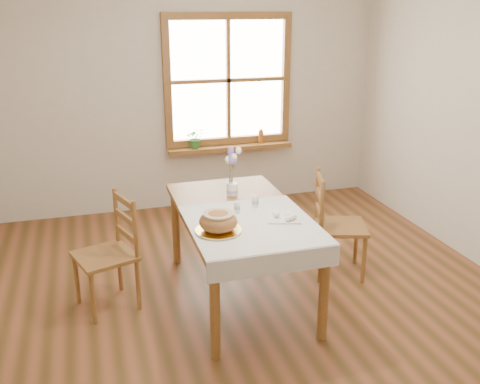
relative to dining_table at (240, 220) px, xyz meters
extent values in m
plane|color=brown|center=(0.00, -0.30, -0.66)|extent=(5.00, 5.00, 0.00)
cube|color=beige|center=(0.00, 2.20, 0.64)|extent=(4.50, 0.10, 2.60)
cube|color=#935C2D|center=(0.50, 2.16, 1.48)|extent=(1.46, 0.08, 0.08)
cube|color=#935C2D|center=(0.50, 2.16, 0.10)|extent=(1.46, 0.08, 0.08)
cube|color=#935C2D|center=(-0.19, 2.16, 0.79)|extent=(0.08, 0.08, 1.30)
cube|color=#935C2D|center=(1.19, 2.16, 0.79)|extent=(0.08, 0.08, 1.30)
cube|color=#935C2D|center=(0.50, 2.16, 0.79)|extent=(0.04, 0.06, 1.30)
cube|color=#935C2D|center=(0.50, 2.16, 0.79)|extent=(1.30, 0.06, 0.04)
cube|color=white|center=(0.50, 2.19, 0.79)|extent=(1.30, 0.01, 1.30)
cube|color=#935C2D|center=(0.50, 2.10, 0.03)|extent=(1.46, 0.20, 0.05)
cube|color=#935C2D|center=(0.00, 0.00, 0.06)|extent=(0.90, 1.60, 0.05)
cylinder|color=#935C2D|center=(-0.39, -0.74, -0.31)|extent=(0.07, 0.07, 0.70)
cylinder|color=#935C2D|center=(0.39, -0.74, -0.31)|extent=(0.07, 0.07, 0.70)
cylinder|color=#935C2D|center=(-0.39, 0.74, -0.31)|extent=(0.07, 0.07, 0.70)
cylinder|color=#935C2D|center=(0.39, 0.74, -0.31)|extent=(0.07, 0.07, 0.70)
cube|color=white|center=(0.00, -0.30, 0.09)|extent=(0.91, 0.99, 0.01)
cylinder|color=white|center=(-0.27, -0.38, 0.10)|extent=(0.36, 0.36, 0.02)
ellipsoid|color=#A9743B|center=(-0.27, -0.38, 0.19)|extent=(0.27, 0.27, 0.15)
cube|color=white|center=(0.25, -0.29, 0.10)|extent=(0.29, 0.27, 0.01)
cylinder|color=white|center=(-0.04, -0.06, 0.14)|extent=(0.06, 0.06, 0.09)
cylinder|color=white|center=(0.12, 0.00, 0.15)|extent=(0.07, 0.07, 0.10)
cylinder|color=white|center=(0.03, 0.34, 0.14)|extent=(0.10, 0.10, 0.10)
imported|color=#2F6F2C|center=(0.09, 2.10, 0.14)|extent=(0.22, 0.24, 0.18)
cylinder|color=#B45C21|center=(0.88, 2.10, 0.13)|extent=(0.07, 0.07, 0.17)
camera|label=1|loc=(-1.09, -3.70, 1.60)|focal=40.00mm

